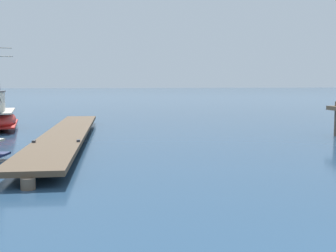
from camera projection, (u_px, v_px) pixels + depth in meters
floating_dock at (67, 133)px, 19.07m from camera, size 2.76×17.75×0.53m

